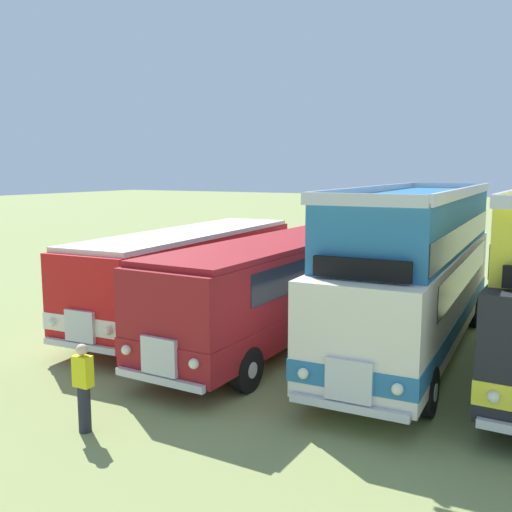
# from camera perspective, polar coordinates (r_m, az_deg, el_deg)

# --- Properties ---
(bus_first_in_row) EXTENTS (3.08, 10.71, 2.99)m
(bus_first_in_row) POSITION_cam_1_polar(r_m,az_deg,el_deg) (19.18, -6.29, -1.19)
(bus_first_in_row) COLOR red
(bus_first_in_row) RESTS_ON ground
(bus_second_in_row) EXTENTS (2.87, 11.72, 2.99)m
(bus_second_in_row) POSITION_cam_1_polar(r_m,az_deg,el_deg) (17.02, 3.03, -2.37)
(bus_second_in_row) COLOR maroon
(bus_second_in_row) RESTS_ON ground
(bus_third_in_row) EXTENTS (2.85, 11.31, 4.52)m
(bus_third_in_row) POSITION_cam_1_polar(r_m,az_deg,el_deg) (16.11, 15.42, -1.09)
(bus_third_in_row) COLOR silver
(bus_third_in_row) RESTS_ON ground
(marshal_person) EXTENTS (0.36, 0.24, 1.73)m
(marshal_person) POSITION_cam_1_polar(r_m,az_deg,el_deg) (11.69, -16.59, -12.24)
(marshal_person) COLOR #23232D
(marshal_person) RESTS_ON ground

